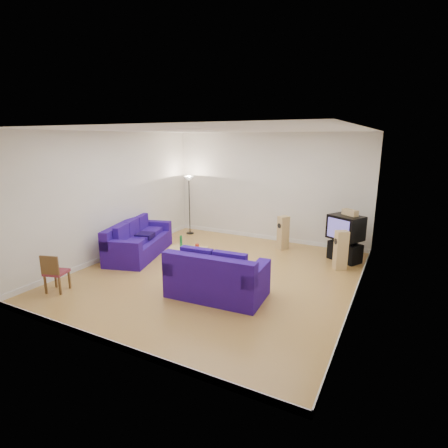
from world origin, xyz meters
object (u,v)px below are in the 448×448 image
at_px(coffee_table, 188,250).
at_px(tv_stand, 345,252).
at_px(sofa_loveseat, 216,280).
at_px(television, 346,227).
at_px(sofa_three_seat, 137,243).

bearing_deg(coffee_table, tv_stand, 28.20).
relative_size(sofa_loveseat, television, 2.01).
bearing_deg(sofa_three_seat, sofa_loveseat, 50.90).
xyz_separation_m(sofa_loveseat, television, (1.87, 3.32, 0.52)).
bearing_deg(sofa_three_seat, television, 95.81).
bearing_deg(sofa_loveseat, coffee_table, 133.96).
bearing_deg(tv_stand, coffee_table, -122.59).
distance_m(coffee_table, tv_stand, 3.96).
xyz_separation_m(coffee_table, television, (3.47, 1.86, 0.58)).
bearing_deg(sofa_three_seat, coffee_table, 80.83).
relative_size(sofa_three_seat, tv_stand, 3.21).
distance_m(tv_stand, television, 0.64).
bearing_deg(sofa_three_seat, tv_stand, 95.82).
distance_m(sofa_loveseat, tv_stand, 3.83).
bearing_deg(television, coffee_table, -122.93).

